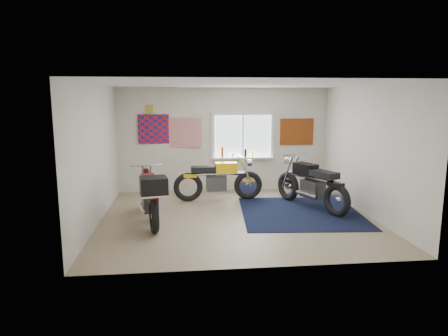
{
  "coord_description": "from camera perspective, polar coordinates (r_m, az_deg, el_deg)",
  "views": [
    {
      "loc": [
        -1.11,
        -7.87,
        2.43
      ],
      "look_at": [
        -0.22,
        0.4,
        0.97
      ],
      "focal_mm": 32.0,
      "sensor_mm": 36.0,
      "label": 1
    }
  ],
  "objects": [
    {
      "name": "ground",
      "position": [
        8.31,
        1.81,
        -7.06
      ],
      "size": [
        5.5,
        5.5,
        0.0
      ],
      "primitive_type": "plane",
      "color": "#9E896B",
      "rests_on": "ground"
    },
    {
      "name": "yellow_triumph",
      "position": [
        9.57,
        -0.86,
        -1.83
      ],
      "size": [
        2.16,
        0.65,
        1.09
      ],
      "rotation": [
        0.0,
        0.0,
        0.04
      ],
      "color": "black",
      "rests_on": "ground"
    },
    {
      "name": "flag_display",
      "position": [
        10.38,
        -10.62,
        8.24
      ],
      "size": [
        1.6,
        0.1,
        1.17
      ],
      "color": "red",
      "rests_on": "room_shell"
    },
    {
      "name": "maroon_tourer",
      "position": [
        7.86,
        -10.46,
        -4.0
      ],
      "size": [
        0.82,
        2.12,
        1.07
      ],
      "rotation": [
        0.0,
        0.0,
        1.74
      ],
      "color": "black",
      "rests_on": "ground"
    },
    {
      "name": "oil_bottles",
      "position": [
        10.45,
        1.45,
        2.15
      ],
      "size": [
        0.86,
        0.07,
        0.28
      ],
      "color": "brown",
      "rests_on": "window_assembly"
    },
    {
      "name": "window_assembly",
      "position": [
        10.51,
        2.7,
        4.15
      ],
      "size": [
        1.66,
        0.17,
        1.26
      ],
      "color": "white",
      "rests_on": "room_shell"
    },
    {
      "name": "triumph_poster",
      "position": [
        10.83,
        10.34,
        5.13
      ],
      "size": [
        0.9,
        0.03,
        0.7
      ],
      "primitive_type": "cube",
      "color": "#A54C14",
      "rests_on": "room_shell"
    },
    {
      "name": "black_chrome_bike",
      "position": [
        9.09,
        12.36,
        -2.47
      ],
      "size": [
        1.1,
        2.12,
        1.16
      ],
      "rotation": [
        0.0,
        0.0,
        2.0
      ],
      "color": "black",
      "rests_on": "navy_rug"
    },
    {
      "name": "navy_rug",
      "position": [
        8.79,
        10.85,
        -6.25
      ],
      "size": [
        2.7,
        2.79,
        0.01
      ],
      "primitive_type": "cube",
      "rotation": [
        0.0,
        0.0,
        -0.08
      ],
      "color": "black",
      "rests_on": "ground"
    },
    {
      "name": "room_shell",
      "position": [
        7.98,
        1.88,
        4.27
      ],
      "size": [
        5.5,
        5.5,
        5.5
      ],
      "color": "white",
      "rests_on": "ground"
    }
  ]
}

